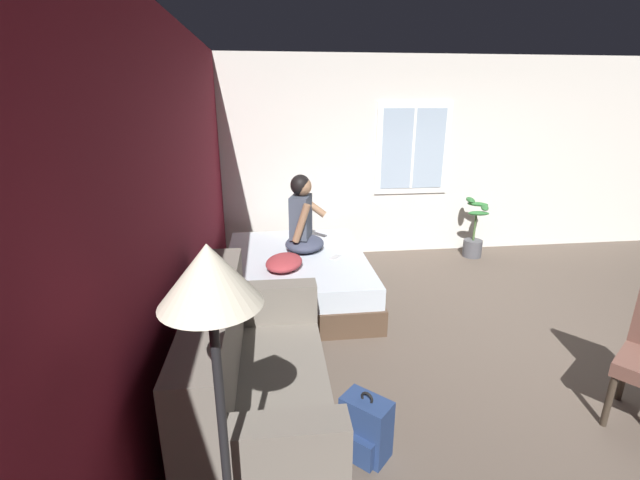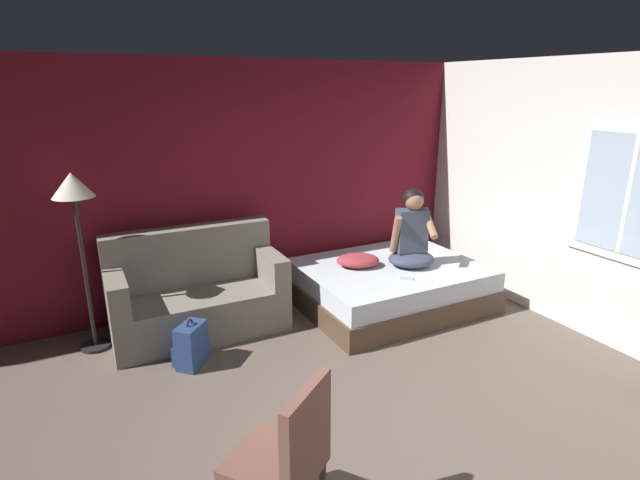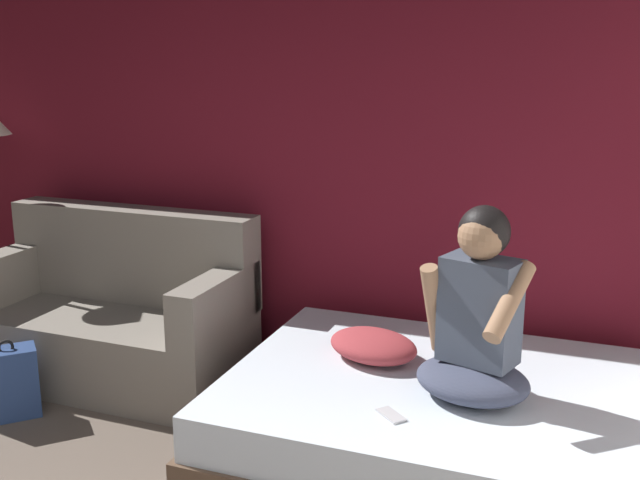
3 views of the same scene
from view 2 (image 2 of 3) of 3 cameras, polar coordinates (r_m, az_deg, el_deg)
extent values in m
plane|color=brown|center=(3.77, 10.49, -23.07)|extent=(40.00, 40.00, 0.00)
cube|color=maroon|center=(5.72, -7.96, 6.30)|extent=(10.24, 0.16, 2.70)
cube|color=white|center=(5.25, 31.86, 4.39)|extent=(0.02, 1.04, 1.24)
cube|color=#9EB2C6|center=(5.24, 31.77, 4.37)|extent=(0.01, 0.88, 1.08)
cube|color=white|center=(5.24, 31.77, 4.37)|extent=(0.01, 0.04, 1.08)
cube|color=#4C3828|center=(5.82, 7.96, -6.11)|extent=(2.00, 1.58, 0.26)
cube|color=silver|center=(5.73, 8.06, -3.91)|extent=(1.94, 1.53, 0.22)
cube|color=slate|center=(5.26, -13.57, -8.00)|extent=(1.71, 0.82, 0.44)
cube|color=slate|center=(5.34, -14.72, -1.67)|extent=(1.70, 0.26, 0.60)
cube|color=slate|center=(5.02, -22.35, -5.37)|extent=(0.19, 0.80, 0.32)
cube|color=slate|center=(5.31, -5.88, -2.89)|extent=(0.19, 0.80, 0.32)
cylinder|color=#382D23|center=(3.35, -6.36, -24.36)|extent=(0.04, 0.04, 0.40)
cube|color=brown|center=(2.98, -5.22, -24.16)|extent=(0.64, 0.64, 0.10)
cube|color=brown|center=(2.72, -1.53, -20.89)|extent=(0.40, 0.32, 0.48)
ellipsoid|color=#383D51|center=(5.69, 10.39, -2.14)|extent=(0.63, 0.57, 0.16)
cube|color=#3F4756|center=(5.63, 10.42, 1.07)|extent=(0.37, 0.29, 0.48)
cylinder|color=#936B4C|center=(5.52, 8.64, 0.63)|extent=(0.14, 0.23, 0.44)
cylinder|color=#936B4C|center=(5.59, 12.39, 1.91)|extent=(0.19, 0.38, 0.29)
sphere|color=#936B4C|center=(5.52, 10.69, 4.45)|extent=(0.21, 0.21, 0.21)
ellipsoid|color=black|center=(5.54, 10.62, 4.65)|extent=(0.28, 0.28, 0.23)
cube|color=navy|center=(4.70, -14.46, -11.58)|extent=(0.34, 0.34, 0.40)
cube|color=navy|center=(4.79, -15.58, -12.26)|extent=(0.20, 0.21, 0.18)
torus|color=black|center=(4.60, -14.66, -9.22)|extent=(0.07, 0.07, 0.09)
ellipsoid|color=#993338|center=(5.60, 4.34, -2.33)|extent=(0.58, 0.51, 0.14)
cube|color=#B7B7BC|center=(5.31, 9.89, -4.38)|extent=(0.15, 0.15, 0.01)
cylinder|color=black|center=(5.38, -24.22, -10.95)|extent=(0.28, 0.28, 0.03)
cylinder|color=black|center=(5.09, -25.23, -3.56)|extent=(0.04, 0.04, 1.45)
cone|color=beige|center=(4.89, -26.48, 5.66)|extent=(0.36, 0.36, 0.22)
camera|label=1|loc=(4.79, -43.81, 9.34)|focal=24.00mm
camera|label=3|loc=(3.96, 46.92, 5.52)|focal=42.00mm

